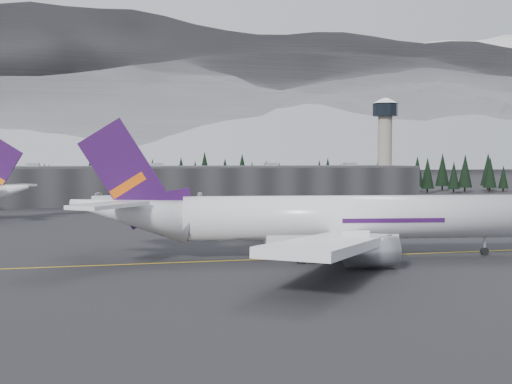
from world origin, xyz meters
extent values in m
plane|color=black|center=(0.00, 0.00, 0.00)|extent=(1400.00, 1400.00, 0.00)
cube|color=gold|center=(0.00, -2.00, 0.01)|extent=(400.00, 0.40, 0.02)
cube|color=black|center=(0.00, 125.00, 6.00)|extent=(160.00, 30.00, 12.00)
cube|color=#333335|center=(0.00, 125.00, 12.30)|extent=(160.00, 30.00, 0.60)
cylinder|color=gray|center=(75.00, 128.00, 16.00)|extent=(5.20, 5.20, 32.00)
cylinder|color=black|center=(75.00, 128.00, 33.25)|extent=(9.20, 9.20, 4.50)
cone|color=silver|center=(75.00, 128.00, 36.70)|extent=(10.00, 10.00, 2.00)
cube|color=black|center=(0.00, 162.00, 7.50)|extent=(360.00, 20.00, 15.00)
cylinder|color=silver|center=(9.79, -2.79, 6.16)|extent=(51.94, 14.03, 6.72)
cone|color=silver|center=(-23.46, 2.03, 7.17)|extent=(19.58, 9.35, 9.73)
cube|color=silver|center=(5.63, 15.35, 4.37)|extent=(19.04, 32.56, 2.87)
cylinder|color=#999CA1|center=(11.40, 8.29, 2.46)|extent=(7.81, 5.25, 4.26)
cube|color=silver|center=(0.65, -19.00, 4.37)|extent=(25.77, 30.60, 2.87)
cylinder|color=#999CA1|center=(8.19, -13.87, 2.46)|extent=(7.81, 5.25, 4.26)
cube|color=#2D0E42|center=(-24.01, 2.11, 12.88)|extent=(14.12, 2.59, 16.68)
cube|color=#D4520C|center=(-23.79, 2.07, 11.20)|extent=(5.49, 1.40, 4.11)
cube|color=silver|center=(-24.71, 9.00, 8.73)|extent=(9.25, 13.31, 0.56)
cube|color=silver|center=(-26.64, -4.30, 8.73)|extent=(11.58, 12.79, 0.56)
cylinder|color=black|center=(30.85, -5.84, 1.68)|extent=(0.56, 0.56, 3.36)
cylinder|color=black|center=(2.76, 3.32, 1.68)|extent=(0.56, 0.56, 3.36)
cylinder|color=black|center=(1.31, -6.65, 1.68)|extent=(0.56, 0.56, 3.36)
cube|color=white|center=(-50.10, 77.13, 8.29)|extent=(11.47, 11.82, 0.53)
imported|color=#B9B9BB|center=(-29.34, 105.96, 0.68)|extent=(3.47, 5.29, 1.35)
imported|color=silver|center=(1.81, 102.60, 0.81)|extent=(5.09, 3.35, 1.61)
camera|label=1|loc=(-27.04, -94.98, 15.19)|focal=45.00mm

